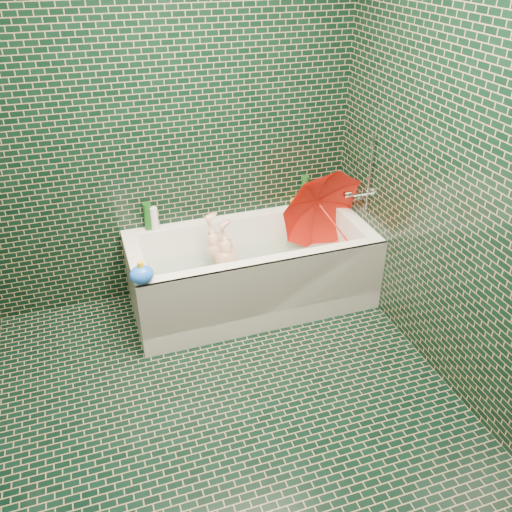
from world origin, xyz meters
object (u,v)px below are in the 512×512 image
object	(u,v)px
child	(228,268)
rubber_duck	(297,201)
bathtub	(252,278)
umbrella	(331,220)
bath_toy	(142,274)

from	to	relation	value
child	rubber_duck	size ratio (longest dim) A/B	6.92
bathtub	rubber_duck	size ratio (longest dim) A/B	14.16
umbrella	bath_toy	world-z (taller)	umbrella
child	umbrella	world-z (taller)	umbrella
bath_toy	rubber_duck	bearing A→B (deg)	4.99
bathtub	umbrella	bearing A→B (deg)	-0.17
child	umbrella	size ratio (longest dim) A/B	1.29
bathtub	child	distance (m)	0.20
umbrella	bath_toy	distance (m)	1.43
child	rubber_duck	distance (m)	0.77
bath_toy	child	bearing A→B (deg)	7.24
bathtub	umbrella	size ratio (longest dim) A/B	2.63
rubber_duck	bath_toy	bearing A→B (deg)	-152.21
umbrella	rubber_duck	xyz separation A→B (m)	(-0.12, 0.36, 0.01)
bathtub	rubber_duck	world-z (taller)	rubber_duck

